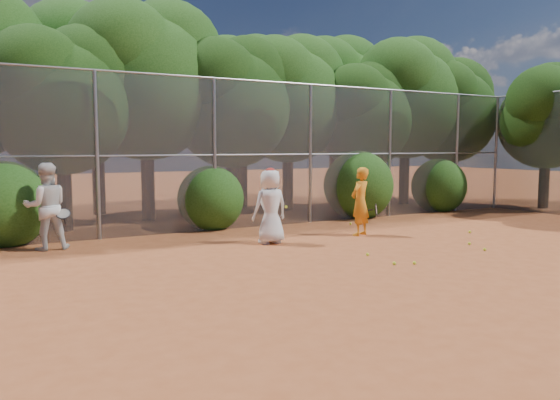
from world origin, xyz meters
TOP-DOWN VIEW (x-y plane):
  - ground at (0.00, 0.00)m, footprint 80.00×80.00m
  - fence_back at (-0.12, 6.00)m, footprint 20.05×0.09m
  - tree_2 at (-4.45, 7.83)m, footprint 3.99×3.47m
  - tree_3 at (-1.94, 8.84)m, footprint 4.89×4.26m
  - tree_4 at (0.55, 8.24)m, footprint 4.19×3.64m
  - tree_5 at (3.06, 9.04)m, footprint 4.51×3.92m
  - tree_6 at (5.55, 8.03)m, footprint 3.86×3.36m
  - tree_7 at (8.06, 8.64)m, footprint 4.77×4.14m
  - tree_8 at (10.05, 8.34)m, footprint 4.25×3.70m
  - tree_10 at (-2.93, 11.05)m, footprint 5.15×4.48m
  - tree_11 at (2.06, 10.64)m, footprint 4.64×4.03m
  - tree_12 at (6.56, 11.24)m, footprint 5.02×4.37m
  - tree_13 at (11.45, 5.03)m, footprint 3.86×3.36m
  - bush_0 at (-6.00, 6.30)m, footprint 2.00×2.00m
  - bush_1 at (-1.00, 6.30)m, footprint 1.80×1.80m
  - bush_2 at (4.00, 6.30)m, footprint 2.20×2.20m
  - bush_3 at (7.50, 6.30)m, footprint 1.90×1.90m
  - player_yellow at (1.80, 3.38)m, footprint 0.84×0.63m
  - player_teen at (-0.70, 3.47)m, footprint 0.84×0.56m
  - player_white at (-5.25, 5.17)m, footprint 0.94×0.81m
  - ball_0 at (2.84, 0.41)m, footprint 0.07×0.07m
  - ball_1 at (4.49, 2.26)m, footprint 0.07×0.07m
  - ball_2 at (0.57, 0.13)m, footprint 0.07×0.07m
  - ball_3 at (3.13, 1.07)m, footprint 0.07×0.07m
  - ball_4 at (0.32, 1.22)m, footprint 0.07×0.07m
  - ball_5 at (2.72, 4.99)m, footprint 0.07×0.07m
  - ball_6 at (0.21, 0.29)m, footprint 0.07×0.07m

SIDE VIEW (x-z plane):
  - ground at x=0.00m, z-range 0.00..0.00m
  - ball_0 at x=2.84m, z-range 0.00..0.07m
  - ball_1 at x=4.49m, z-range 0.00..0.07m
  - ball_2 at x=0.57m, z-range 0.00..0.07m
  - ball_3 at x=3.13m, z-range 0.00..0.07m
  - ball_4 at x=0.32m, z-range 0.00..0.07m
  - ball_5 at x=2.72m, z-range 0.00..0.07m
  - ball_6 at x=0.21m, z-range 0.00..0.07m
  - player_yellow at x=1.80m, z-range 0.00..1.70m
  - player_teen at x=-0.70m, z-range -0.01..1.73m
  - bush_1 at x=-1.00m, z-range 0.00..1.80m
  - player_white at x=-5.25m, z-range 0.00..1.88m
  - bush_3 at x=7.50m, z-range 0.00..1.90m
  - bush_0 at x=-6.00m, z-range 0.00..2.00m
  - bush_2 at x=4.00m, z-range 0.00..2.20m
  - fence_back at x=-0.12m, z-range 0.04..4.06m
  - tree_6 at x=5.55m, z-range 0.82..6.11m
  - tree_13 at x=11.45m, z-range 0.82..6.11m
  - tree_2 at x=-4.45m, z-range 0.85..6.32m
  - tree_4 at x=0.55m, z-range 0.89..6.62m
  - tree_8 at x=10.05m, z-range 0.91..6.73m
  - tree_5 at x=3.06m, z-range 0.96..7.13m
  - tree_11 at x=2.06m, z-range 0.99..7.34m
  - tree_7 at x=8.06m, z-range 1.02..7.54m
  - tree_3 at x=-1.94m, z-range 1.04..7.75m
  - tree_12 at x=6.56m, z-range 1.07..7.95m
  - tree_10 at x=-2.93m, z-range 1.10..8.16m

